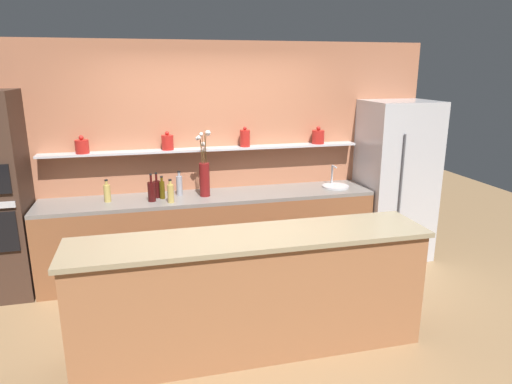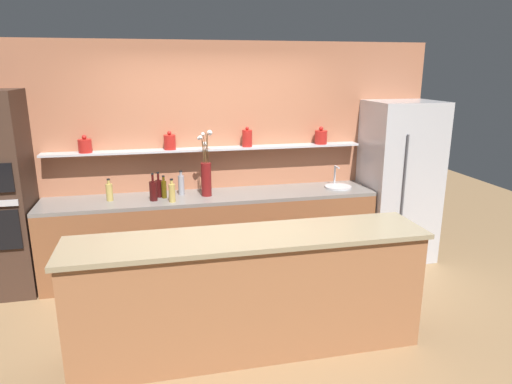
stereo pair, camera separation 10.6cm
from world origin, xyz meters
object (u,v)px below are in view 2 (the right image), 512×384
at_px(flower_vase, 206,174).
at_px(bottle_spirit_1, 109,192).
at_px(bottle_spirit_5, 172,192).
at_px(refrigerator, 399,181).
at_px(bottle_oil_3, 164,189).
at_px(bottle_wine_4, 159,188).
at_px(sink_fixture, 338,186).
at_px(bottle_spirit_2, 181,185).
at_px(bottle_wine_0, 153,191).

relative_size(flower_vase, bottle_spirit_1, 3.00).
xyz_separation_m(flower_vase, bottle_spirit_5, (-0.39, -0.17, -0.14)).
distance_m(refrigerator, bottle_oil_3, 2.81).
xyz_separation_m(flower_vase, bottle_oil_3, (-0.47, 0.01, -0.14)).
distance_m(bottle_spirit_1, bottle_wine_4, 0.52).
relative_size(bottle_oil_3, bottle_wine_4, 0.90).
bearing_deg(sink_fixture, bottle_spirit_2, 177.22).
xyz_separation_m(bottle_wine_0, bottle_spirit_5, (0.19, -0.10, -0.01)).
relative_size(bottle_wine_0, bottle_spirit_5, 1.19).
bearing_deg(sink_fixture, bottle_wine_4, 178.74).
distance_m(bottle_wine_0, bottle_wine_4, 0.15).
height_order(sink_fixture, bottle_spirit_5, bottle_spirit_5).
bearing_deg(bottle_spirit_2, bottle_wine_4, -170.08).
bearing_deg(bottle_wine_4, flower_vase, -6.69).
height_order(refrigerator, flower_vase, refrigerator).
bearing_deg(bottle_oil_3, bottle_wine_0, -145.50).
bearing_deg(bottle_wine_4, bottle_spirit_2, 9.92).
xyz_separation_m(refrigerator, sink_fixture, (-0.77, 0.05, -0.02)).
xyz_separation_m(refrigerator, bottle_spirit_1, (-3.39, 0.06, 0.05)).
height_order(flower_vase, bottle_oil_3, flower_vase).
distance_m(bottle_oil_3, bottle_spirit_5, 0.19).
xyz_separation_m(bottle_spirit_1, bottle_spirit_2, (0.77, 0.08, 0.02)).
bearing_deg(bottle_spirit_2, bottle_wine_0, -150.08).
bearing_deg(bottle_spirit_2, bottle_spirit_1, -174.06).
distance_m(refrigerator, bottle_wine_0, 2.93).
relative_size(bottle_spirit_1, bottle_oil_3, 0.96).
distance_m(flower_vase, bottle_wine_0, 0.60).
bearing_deg(sink_fixture, bottle_oil_3, -179.73).
xyz_separation_m(flower_vase, sink_fixture, (1.57, 0.02, -0.22)).
height_order(refrigerator, bottle_spirit_2, refrigerator).
bearing_deg(bottle_oil_3, bottle_spirit_5, -65.54).
bearing_deg(bottle_wine_4, bottle_wine_0, -113.71).
height_order(bottle_spirit_1, bottle_wine_4, bottle_wine_4).
relative_size(sink_fixture, bottle_spirit_5, 1.25).
distance_m(refrigerator, bottle_spirit_5, 2.74).
height_order(sink_fixture, bottle_spirit_2, bottle_spirit_2).
distance_m(flower_vase, bottle_oil_3, 0.49).
bearing_deg(sink_fixture, bottle_spirit_5, -174.61).
height_order(bottle_oil_3, bottle_spirit_5, bottle_spirit_5).
relative_size(bottle_wine_0, bottle_spirit_2, 1.09).
bearing_deg(bottle_wine_4, bottle_oil_3, -45.25).
height_order(flower_vase, sink_fixture, flower_vase).
height_order(refrigerator, bottle_spirit_5, refrigerator).
bearing_deg(refrigerator, bottle_wine_4, 178.11).
relative_size(refrigerator, bottle_wine_4, 6.86).
bearing_deg(flower_vase, bottle_wine_4, 173.31).
bearing_deg(bottle_spirit_1, bottle_spirit_2, 5.94).
bearing_deg(bottle_wine_0, bottle_oil_3, 34.50).
bearing_deg(flower_vase, bottle_spirit_5, -156.31).
height_order(flower_vase, bottle_wine_4, flower_vase).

